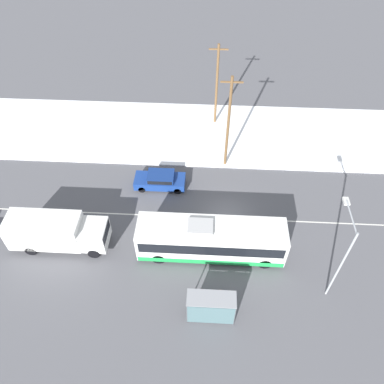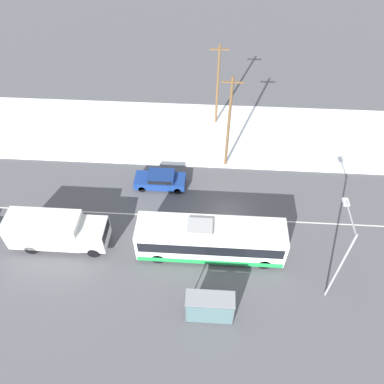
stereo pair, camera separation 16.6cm
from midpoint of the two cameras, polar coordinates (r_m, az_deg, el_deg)
The scene contains 11 objects.
ground_plane at distance 31.03m, azimuth 5.36°, elevation -4.07°, with size 120.00×120.00×0.00m, color #56565B.
snow_lot at distance 39.02m, azimuth 5.35°, elevation 8.81°, with size 80.00×10.14×0.12m.
lane_marking_center at distance 31.03m, azimuth 5.36°, elevation -4.06°, with size 60.00×0.12×0.00m.
city_bus at distance 27.72m, azimuth 3.00°, elevation -7.27°, with size 10.80×2.57×3.19m.
box_truck at distance 29.91m, azimuth -19.93°, elevation -5.54°, with size 7.40×2.30×2.85m.
sedan_car at distance 32.95m, azimuth -4.69°, elevation 1.90°, with size 4.43×1.80×1.44m.
pedestrian_at_stop at distance 25.89m, azimuth 4.31°, elevation -15.54°, with size 0.65×0.29×1.80m.
bus_shelter at distance 24.84m, azimuth 2.94°, elevation -17.21°, with size 3.13×1.20×2.40m.
streetlamp at distance 25.41m, azimuth 22.05°, elevation -8.23°, with size 0.36×3.01×7.00m.
utility_pole_roadside at distance 32.52m, azimuth 5.78°, elevation 10.39°, with size 1.80×0.24×9.17m.
utility_pole_snowlot at distance 38.12m, azimuth 4.06°, elevation 15.98°, with size 1.80×0.24×8.60m.
Camera 2 is at (-1.58, -19.60, 24.00)m, focal length 35.00 mm.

